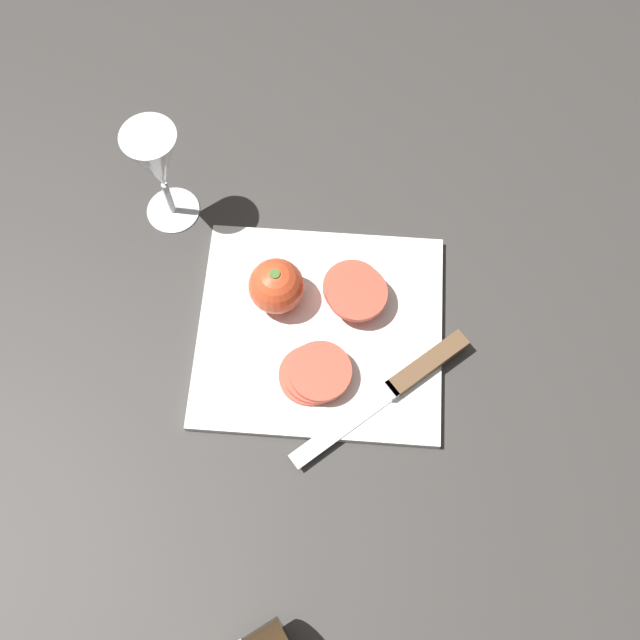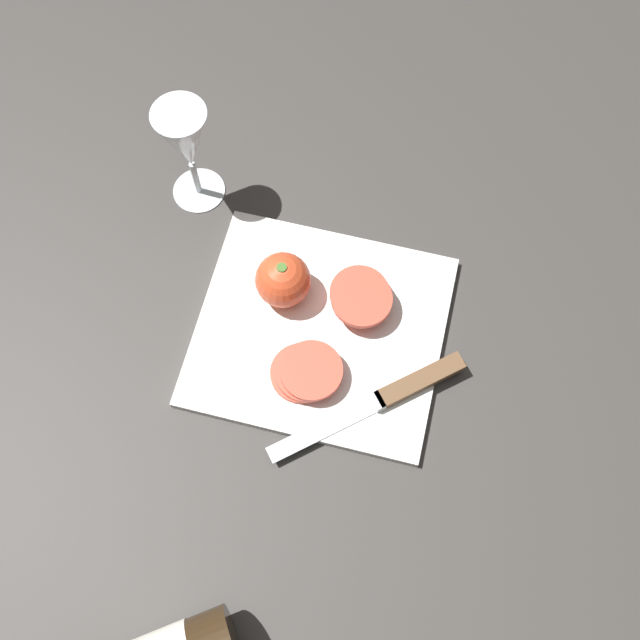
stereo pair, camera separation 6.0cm
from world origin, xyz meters
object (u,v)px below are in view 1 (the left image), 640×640
Objects in this scene: wine_glass at (157,165)px; tomato_slice_stack_near at (315,373)px; tomato_slice_stack_far at (355,290)px; whole_tomato at (276,286)px; knife at (413,374)px.

tomato_slice_stack_near is (0.21, -0.23, -0.09)m from wine_glass.
tomato_slice_stack_far is (0.04, 0.11, 0.00)m from tomato_slice_stack_near.
whole_tomato is 0.12m from tomato_slice_stack_near.
wine_glass is 0.21m from whole_tomato.
wine_glass is 0.79× the size of knife.
tomato_slice_stack_near reaches higher than knife.
wine_glass reaches higher than tomato_slice_stack_far.
knife is 0.12m from tomato_slice_stack_near.
tomato_slice_stack_near is at bearing -47.10° from wine_glass.
wine_glass is 1.76× the size of tomato_slice_stack_far.
tomato_slice_stack_near is 0.12m from tomato_slice_stack_far.
wine_glass is 0.29m from tomato_slice_stack_far.
knife is at bearing -33.34° from wine_glass.
whole_tomato is 0.20m from knife.
whole_tomato is 0.10m from tomato_slice_stack_far.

